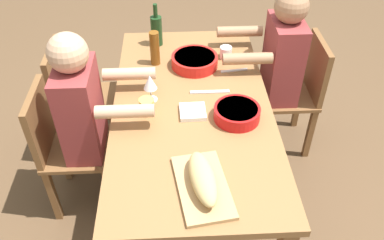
{
  "coord_description": "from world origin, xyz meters",
  "views": [
    {
      "loc": [
        -1.79,
        0.09,
        2.15
      ],
      "look_at": [
        0.0,
        0.0,
        0.63
      ],
      "focal_mm": 38.17,
      "sensor_mm": 36.0,
      "label": 1
    }
  ],
  "objects_px": {
    "chair_near_right": "(298,89)",
    "bread_loaf": "(203,178)",
    "chair_far_right": "(77,96)",
    "napkin_stack": "(193,112)",
    "diner_near_right": "(276,63)",
    "wine_bottle": "(156,30)",
    "cup_near_right": "(226,52)",
    "beer_bottle": "(155,48)",
    "cutting_board": "(203,187)",
    "chair_far_center": "(64,143)",
    "cup_far_center": "(147,106)",
    "serving_bowl_greens": "(237,112)",
    "diner_far_center": "(89,114)",
    "wine_glass": "(150,83)",
    "serving_bowl_salad": "(195,60)",
    "dining_table": "(192,117)"
  },
  "relations": [
    {
      "from": "chair_near_right",
      "to": "bread_loaf",
      "type": "xyz_separation_m",
      "value": [
        -1.07,
        0.75,
        0.32
      ]
    },
    {
      "from": "chair_near_right",
      "to": "chair_far_right",
      "type": "relative_size",
      "value": 1.0
    },
    {
      "from": "napkin_stack",
      "to": "diner_near_right",
      "type": "bearing_deg",
      "value": -46.77
    },
    {
      "from": "chair_far_right",
      "to": "wine_bottle",
      "type": "height_order",
      "value": "wine_bottle"
    },
    {
      "from": "cup_near_right",
      "to": "chair_far_right",
      "type": "bearing_deg",
      "value": 91.11
    },
    {
      "from": "beer_bottle",
      "to": "cutting_board",
      "type": "bearing_deg",
      "value": -167.76
    },
    {
      "from": "chair_far_center",
      "to": "cup_far_center",
      "type": "height_order",
      "value": "chair_far_center"
    },
    {
      "from": "serving_bowl_greens",
      "to": "cup_near_right",
      "type": "relative_size",
      "value": 3.2
    },
    {
      "from": "cutting_board",
      "to": "diner_near_right",
      "type": "bearing_deg",
      "value": -27.68
    },
    {
      "from": "bread_loaf",
      "to": "napkin_stack",
      "type": "xyz_separation_m",
      "value": [
        0.53,
        0.02,
        -0.05
      ]
    },
    {
      "from": "diner_near_right",
      "to": "diner_far_center",
      "type": "distance_m",
      "value": 1.25
    },
    {
      "from": "wine_bottle",
      "to": "napkin_stack",
      "type": "distance_m",
      "value": 0.79
    },
    {
      "from": "diner_far_center",
      "to": "serving_bowl_greens",
      "type": "height_order",
      "value": "diner_far_center"
    },
    {
      "from": "beer_bottle",
      "to": "diner_near_right",
      "type": "bearing_deg",
      "value": -88.05
    },
    {
      "from": "serving_bowl_greens",
      "to": "beer_bottle",
      "type": "xyz_separation_m",
      "value": [
        0.57,
        0.44,
        0.07
      ]
    },
    {
      "from": "chair_near_right",
      "to": "cup_near_right",
      "type": "distance_m",
      "value": 0.6
    },
    {
      "from": "cutting_board",
      "to": "napkin_stack",
      "type": "height_order",
      "value": "napkin_stack"
    },
    {
      "from": "wine_bottle",
      "to": "wine_glass",
      "type": "distance_m",
      "value": 0.63
    },
    {
      "from": "cup_near_right",
      "to": "cup_far_center",
      "type": "distance_m",
      "value": 0.73
    },
    {
      "from": "cutting_board",
      "to": "cup_near_right",
      "type": "distance_m",
      "value": 1.11
    },
    {
      "from": "chair_far_right",
      "to": "cup_far_center",
      "type": "height_order",
      "value": "chair_far_right"
    },
    {
      "from": "chair_near_right",
      "to": "wine_bottle",
      "type": "relative_size",
      "value": 2.93
    },
    {
      "from": "diner_near_right",
      "to": "chair_far_right",
      "type": "bearing_deg",
      "value": 90.0
    },
    {
      "from": "beer_bottle",
      "to": "diner_far_center",
      "type": "bearing_deg",
      "value": 140.16
    },
    {
      "from": "bread_loaf",
      "to": "cup_far_center",
      "type": "bearing_deg",
      "value": 25.61
    },
    {
      "from": "chair_far_center",
      "to": "bread_loaf",
      "type": "bearing_deg",
      "value": -127.73
    },
    {
      "from": "diner_far_center",
      "to": "napkin_stack",
      "type": "bearing_deg",
      "value": -97.42
    },
    {
      "from": "serving_bowl_salad",
      "to": "diner_near_right",
      "type": "bearing_deg",
      "value": -82.74
    },
    {
      "from": "diner_far_center",
      "to": "beer_bottle",
      "type": "bearing_deg",
      "value": -39.84
    },
    {
      "from": "diner_far_center",
      "to": "wine_bottle",
      "type": "height_order",
      "value": "diner_far_center"
    },
    {
      "from": "bread_loaf",
      "to": "beer_bottle",
      "type": "relative_size",
      "value": 1.45
    },
    {
      "from": "wine_bottle",
      "to": "cup_near_right",
      "type": "xyz_separation_m",
      "value": [
        -0.2,
        -0.45,
        -0.07
      ]
    },
    {
      "from": "cutting_board",
      "to": "cup_near_right",
      "type": "xyz_separation_m",
      "value": [
        1.09,
        -0.23,
        0.03
      ]
    },
    {
      "from": "diner_near_right",
      "to": "serving_bowl_salad",
      "type": "relative_size",
      "value": 4.11
    },
    {
      "from": "napkin_stack",
      "to": "diner_far_center",
      "type": "bearing_deg",
      "value": 82.58
    },
    {
      "from": "diner_far_center",
      "to": "chair_far_center",
      "type": "bearing_deg",
      "value": 90.0
    },
    {
      "from": "chair_far_center",
      "to": "bread_loaf",
      "type": "distance_m",
      "value": 1.04
    },
    {
      "from": "dining_table",
      "to": "bread_loaf",
      "type": "bearing_deg",
      "value": -178.42
    },
    {
      "from": "cutting_board",
      "to": "beer_bottle",
      "type": "relative_size",
      "value": 1.82
    },
    {
      "from": "chair_near_right",
      "to": "serving_bowl_greens",
      "type": "xyz_separation_m",
      "value": [
        -0.6,
        0.53,
        0.3
      ]
    },
    {
      "from": "chair_far_center",
      "to": "napkin_stack",
      "type": "relative_size",
      "value": 6.07
    },
    {
      "from": "chair_near_right",
      "to": "cup_far_center",
      "type": "distance_m",
      "value": 1.17
    },
    {
      "from": "cup_far_center",
      "to": "napkin_stack",
      "type": "bearing_deg",
      "value": -95.31
    },
    {
      "from": "dining_table",
      "to": "serving_bowl_greens",
      "type": "bearing_deg",
      "value": -118.87
    },
    {
      "from": "chair_near_right",
      "to": "chair_far_center",
      "type": "bearing_deg",
      "value": 107.09
    },
    {
      "from": "cutting_board",
      "to": "cup_far_center",
      "type": "relative_size",
      "value": 4.58
    },
    {
      "from": "chair_far_center",
      "to": "cup_far_center",
      "type": "xyz_separation_m",
      "value": [
        -0.05,
        -0.51,
        0.3
      ]
    },
    {
      "from": "diner_far_center",
      "to": "chair_far_right",
      "type": "bearing_deg",
      "value": 21.41
    },
    {
      "from": "diner_near_right",
      "to": "chair_far_center",
      "type": "distance_m",
      "value": 1.44
    },
    {
      "from": "diner_near_right",
      "to": "diner_far_center",
      "type": "height_order",
      "value": "same"
    }
  ]
}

